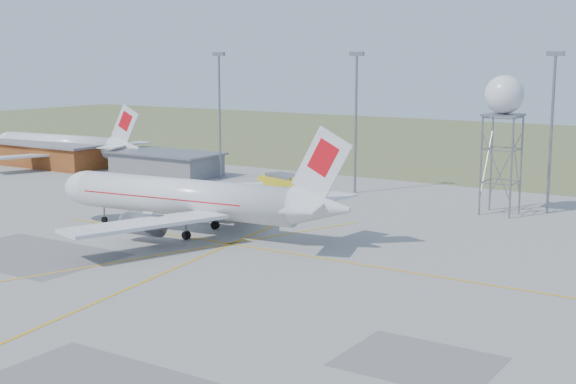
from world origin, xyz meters
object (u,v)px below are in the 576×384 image
Objects in this scene: airliner_far at (63,146)px; radar_tower at (502,137)px; fire_truck at (292,190)px; baggage_tug at (211,189)px; airliner_main at (190,199)px.

radar_tower is (82.94, -1.83, 6.33)m from airliner_far.
airliner_far is at bearing -171.85° from fire_truck.
radar_tower is 41.96m from baggage_tug.
airliner_far reaches higher than baggage_tug.
airliner_main is at bearing -130.97° from radar_tower.
airliner_far is 3.17× the size of fire_truck.
fire_truck is at bearing 22.35° from baggage_tug.
airliner_far is (-56.95, 31.76, -0.40)m from airliner_main.
fire_truck is (57.10, -10.60, -1.59)m from airliner_far.
baggage_tug is at bearing 161.45° from airliner_far.
radar_tower reaches higher than airliner_main.
airliner_main is 1.11× the size of airliner_far.
airliner_main reaches higher than airliner_far.
airliner_far reaches higher than fire_truck.
fire_truck is 14.32m from baggage_tug.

